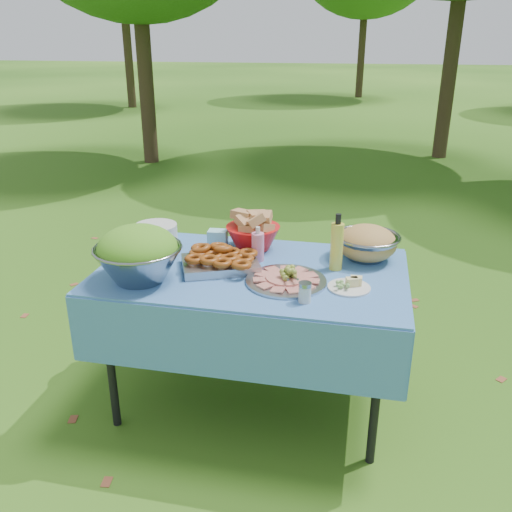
{
  "coord_description": "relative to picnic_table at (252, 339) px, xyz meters",
  "views": [
    {
      "loc": [
        0.51,
        -2.32,
        1.8
      ],
      "look_at": [
        0.02,
        0.0,
        0.83
      ],
      "focal_mm": 38.0,
      "sensor_mm": 36.0,
      "label": 1
    }
  ],
  "objects": [
    {
      "name": "cheese_plate",
      "position": [
        0.47,
        -0.11,
        0.41
      ],
      "size": [
        0.25,
        0.25,
        0.05
      ],
      "primitive_type": "cylinder",
      "rotation": [
        0.0,
        0.0,
        0.38
      ],
      "color": "silver",
      "rests_on": "picnic_table"
    },
    {
      "name": "oil_bottle",
      "position": [
        0.39,
        0.09,
        0.52
      ],
      "size": [
        0.08,
        0.08,
        0.28
      ],
      "primitive_type": "cylinder",
      "rotation": [
        0.0,
        0.0,
        0.33
      ],
      "color": "#D3CF40",
      "rests_on": "picnic_table"
    },
    {
      "name": "salad_bowl",
      "position": [
        -0.47,
        -0.22,
        0.51
      ],
      "size": [
        0.46,
        0.46,
        0.26
      ],
      "primitive_type": null,
      "rotation": [
        0.0,
        0.0,
        0.18
      ],
      "color": "gray",
      "rests_on": "picnic_table"
    },
    {
      "name": "fried_tray",
      "position": [
        -0.15,
        -0.02,
        0.42
      ],
      "size": [
        0.43,
        0.37,
        0.08
      ],
      "primitive_type": "cube",
      "rotation": [
        0.0,
        0.0,
        0.4
      ],
      "color": "#A6A6AA",
      "rests_on": "picnic_table"
    },
    {
      "name": "pasta_bowl_white",
      "position": [
        -0.55,
        0.08,
        0.45
      ],
      "size": [
        0.32,
        0.32,
        0.14
      ],
      "primitive_type": null,
      "rotation": [
        0.0,
        0.0,
        -0.41
      ],
      "color": "silver",
      "rests_on": "picnic_table"
    },
    {
      "name": "bread_bowl",
      "position": [
        -0.05,
        0.28,
        0.47
      ],
      "size": [
        0.35,
        0.35,
        0.19
      ],
      "primitive_type": null,
      "rotation": [
        0.0,
        0.0,
        0.26
      ],
      "color": "red",
      "rests_on": "picnic_table"
    },
    {
      "name": "picnic_table",
      "position": [
        0.0,
        0.0,
        0.0
      ],
      "size": [
        1.46,
        0.86,
        0.76
      ],
      "primitive_type": "cube",
      "color": "#7DC6F0",
      "rests_on": "ground"
    },
    {
      "name": "plate_stack",
      "position": [
        -0.6,
        0.3,
        0.42
      ],
      "size": [
        0.27,
        0.27,
        0.09
      ],
      "primitive_type": "cylinder",
      "rotation": [
        0.0,
        0.0,
        -0.19
      ],
      "color": "silver",
      "rests_on": "picnic_table"
    },
    {
      "name": "sanitizer_bottle",
      "position": [
        0.01,
        0.12,
        0.47
      ],
      "size": [
        0.07,
        0.07,
        0.18
      ],
      "primitive_type": "cylinder",
      "rotation": [
        0.0,
        0.0,
        0.13
      ],
      "color": "pink",
      "rests_on": "picnic_table"
    },
    {
      "name": "shaker",
      "position": [
        0.29,
        -0.29,
        0.42
      ],
      "size": [
        0.06,
        0.06,
        0.09
      ],
      "primitive_type": "cylinder",
      "rotation": [
        0.0,
        0.0,
        -0.08
      ],
      "color": "silver",
      "rests_on": "picnic_table"
    },
    {
      "name": "ground",
      "position": [
        0.0,
        0.0,
        -0.38
      ],
      "size": [
        80.0,
        80.0,
        0.0
      ],
      "primitive_type": "plane",
      "color": "#113609",
      "rests_on": "ground"
    },
    {
      "name": "charcuterie_platter",
      "position": [
        0.18,
        -0.11,
        0.42
      ],
      "size": [
        0.49,
        0.49,
        0.08
      ],
      "primitive_type": "cylinder",
      "rotation": [
        0.0,
        0.0,
        0.43
      ],
      "color": "#A6A7AD",
      "rests_on": "picnic_table"
    },
    {
      "name": "pasta_bowl_steel",
      "position": [
        0.53,
        0.26,
        0.47
      ],
      "size": [
        0.4,
        0.4,
        0.17
      ],
      "primitive_type": null,
      "rotation": [
        0.0,
        0.0,
        0.29
      ],
      "color": "gray",
      "rests_on": "picnic_table"
    },
    {
      "name": "wipes_box",
      "position": [
        -0.24,
        0.27,
        0.43
      ],
      "size": [
        0.1,
        0.08,
        0.09
      ],
      "primitive_type": "cube",
      "rotation": [
        0.0,
        0.0,
        0.06
      ],
      "color": "#99E7FA",
      "rests_on": "picnic_table"
    }
  ]
}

